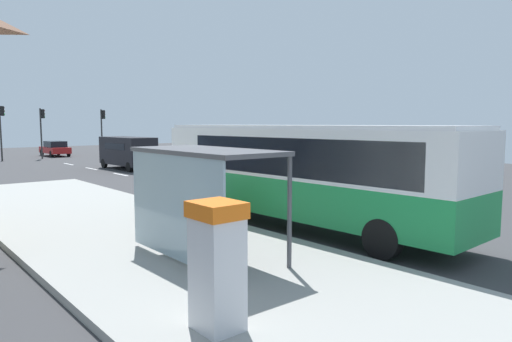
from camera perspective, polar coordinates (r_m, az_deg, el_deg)
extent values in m
cube|color=#38383A|center=(26.25, -12.52, -1.44)|extent=(56.00, 92.00, 0.04)
cube|color=#999993|center=(12.84, -13.07, -8.56)|extent=(6.20, 30.00, 0.18)
cube|color=silver|center=(15.04, 16.13, -6.84)|extent=(0.16, 2.20, 0.01)
cube|color=silver|center=(18.24, 2.94, -4.41)|extent=(0.16, 2.20, 0.01)
cube|color=silver|center=(22.11, -5.93, -2.62)|extent=(0.16, 2.20, 0.01)
cube|color=silver|center=(26.36, -12.04, -1.34)|extent=(0.16, 2.20, 0.01)
cube|color=silver|center=(30.84, -16.41, -0.42)|extent=(0.16, 2.20, 0.01)
cube|color=silver|center=(35.46, -19.66, 0.27)|extent=(0.16, 2.20, 0.01)
cube|color=silver|center=(40.17, -22.15, 0.80)|extent=(0.16, 2.20, 0.01)
cube|color=#1E8C47|center=(14.57, 5.49, -2.77)|extent=(2.88, 11.08, 1.15)
cube|color=silver|center=(14.43, 5.54, 2.34)|extent=(2.88, 11.08, 1.45)
cube|color=silver|center=(14.41, 5.57, 5.42)|extent=(2.75, 10.86, 0.12)
cube|color=black|center=(18.55, -6.99, 2.88)|extent=(2.30, 0.20, 1.22)
cube|color=black|center=(13.22, 3.60, 1.72)|extent=(0.38, 8.58, 1.10)
cylinder|color=black|center=(16.84, -7.03, -3.60)|extent=(0.31, 1.01, 1.00)
cylinder|color=black|center=(18.21, -1.19, -2.84)|extent=(0.31, 1.01, 1.00)
cylinder|color=black|center=(11.58, 15.32, -8.11)|extent=(0.31, 1.01, 1.00)
cylinder|color=black|center=(13.50, 20.55, -6.29)|extent=(0.31, 1.01, 1.00)
cube|color=black|center=(34.35, -15.57, 2.42)|extent=(2.16, 5.26, 1.96)
cube|color=black|center=(34.33, -15.59, 2.98)|extent=(2.14, 3.18, 0.44)
cylinder|color=black|center=(33.07, -12.59, 0.67)|extent=(0.24, 0.69, 0.68)
cylinder|color=black|center=(32.23, -15.38, 0.47)|extent=(0.24, 0.69, 0.68)
cylinder|color=black|center=(36.60, -15.66, 1.08)|extent=(0.24, 0.69, 0.68)
cylinder|color=black|center=(35.85, -18.24, 0.91)|extent=(0.24, 0.69, 0.68)
cube|color=#A51919|center=(50.61, -23.59, 2.39)|extent=(1.87, 4.43, 0.60)
cube|color=black|center=(50.39, -23.55, 3.07)|extent=(1.62, 2.40, 0.60)
cylinder|color=black|center=(51.83, -24.94, 2.08)|extent=(0.21, 0.64, 0.64)
cylinder|color=black|center=(52.30, -23.21, 2.18)|extent=(0.21, 0.64, 0.64)
cylinder|color=black|center=(48.95, -23.97, 1.93)|extent=(0.21, 0.64, 0.64)
cylinder|color=black|center=(49.45, -22.15, 2.03)|extent=(0.21, 0.64, 0.64)
cube|color=silver|center=(7.05, -4.81, -12.57)|extent=(0.60, 0.70, 1.70)
cube|color=orange|center=(6.81, -4.88, -4.80)|extent=(0.66, 0.76, 0.24)
cube|color=black|center=(7.14, -2.77, -10.02)|extent=(0.03, 0.36, 0.44)
cylinder|color=yellow|center=(13.88, -5.12, -4.95)|extent=(0.52, 0.52, 0.95)
cylinder|color=red|center=(14.45, -6.72, -4.54)|extent=(0.52, 0.52, 0.95)
cylinder|color=green|center=(15.04, -8.19, -4.16)|extent=(0.52, 0.52, 0.95)
cylinder|color=blue|center=(15.63, -9.54, -3.80)|extent=(0.52, 0.52, 0.95)
cylinder|color=#2D2D2D|center=(47.33, -18.52, 4.43)|extent=(0.14, 0.14, 4.64)
cube|color=black|center=(47.41, -18.34, 6.64)|extent=(0.24, 0.28, 0.84)
sphere|color=#360606|center=(47.46, -18.22, 6.98)|extent=(0.16, 0.16, 0.16)
sphere|color=#3C2C03|center=(47.45, -18.21, 6.64)|extent=(0.16, 0.16, 0.16)
sphere|color=green|center=(47.45, -18.20, 6.30)|extent=(0.16, 0.16, 0.16)
cylinder|color=#2D2D2D|center=(45.67, -29.00, 4.09)|extent=(0.14, 0.14, 4.84)
cube|color=black|center=(45.72, -28.85, 6.51)|extent=(0.24, 0.28, 0.84)
sphere|color=#360606|center=(45.75, -28.72, 6.87)|extent=(0.16, 0.16, 0.16)
sphere|color=#3C2C03|center=(45.74, -28.70, 6.52)|extent=(0.16, 0.16, 0.16)
sphere|color=green|center=(45.74, -28.69, 6.17)|extent=(0.16, 0.16, 0.16)
cylinder|color=#2D2D2D|center=(47.24, -25.01, 4.20)|extent=(0.14, 0.14, 4.67)
cube|color=black|center=(47.30, -24.85, 6.43)|extent=(0.24, 0.28, 0.84)
sphere|color=#360606|center=(47.34, -24.72, 6.78)|extent=(0.16, 0.16, 0.16)
sphere|color=#3C2C03|center=(47.33, -24.71, 6.44)|extent=(0.16, 0.16, 0.16)
sphere|color=green|center=(47.33, -24.69, 6.10)|extent=(0.16, 0.16, 0.16)
cube|color=#4C4C51|center=(10.62, -6.28, 2.45)|extent=(1.80, 4.00, 0.10)
cube|color=#8CA5B2|center=(10.32, -10.15, -4.42)|extent=(0.06, 3.80, 2.30)
cylinder|color=#4C4C51|center=(9.84, 4.16, -5.03)|extent=(0.10, 0.10, 2.44)
cylinder|color=#4C4C51|center=(12.80, -7.79, -2.53)|extent=(0.10, 0.10, 2.44)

